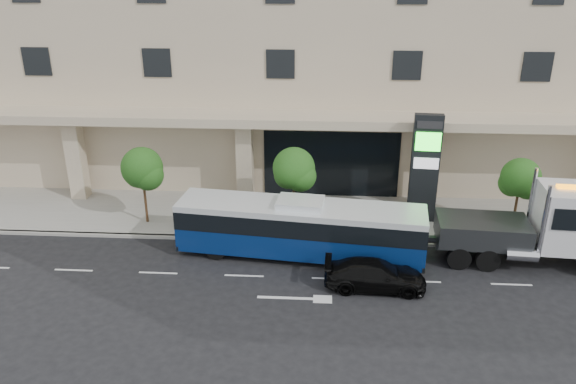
# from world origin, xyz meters

# --- Properties ---
(ground) EXTENTS (120.00, 120.00, 0.00)m
(ground) POSITION_xyz_m (0.00, 0.00, 0.00)
(ground) COLOR black
(ground) RESTS_ON ground
(sidewalk) EXTENTS (120.00, 6.00, 0.15)m
(sidewalk) POSITION_xyz_m (0.00, 5.00, 0.07)
(sidewalk) COLOR gray
(sidewalk) RESTS_ON ground
(curb) EXTENTS (120.00, 0.30, 0.15)m
(curb) POSITION_xyz_m (0.00, 2.00, 0.07)
(curb) COLOR gray
(curb) RESTS_ON ground
(convention_center) EXTENTS (60.00, 17.60, 20.00)m
(convention_center) POSITION_xyz_m (-0.00, 15.42, 9.97)
(convention_center) COLOR tan
(convention_center) RESTS_ON ground
(tree_left) EXTENTS (2.27, 2.20, 4.22)m
(tree_left) POSITION_xyz_m (-9.97, 3.59, 3.11)
(tree_left) COLOR #422B19
(tree_left) RESTS_ON sidewalk
(tree_mid) EXTENTS (2.28, 2.20, 4.38)m
(tree_mid) POSITION_xyz_m (-1.97, 3.59, 3.26)
(tree_mid) COLOR #422B19
(tree_mid) RESTS_ON sidewalk
(tree_right) EXTENTS (2.10, 2.00, 4.04)m
(tree_right) POSITION_xyz_m (9.53, 3.59, 3.04)
(tree_right) COLOR #422B19
(tree_right) RESTS_ON sidewalk
(city_bus) EXTENTS (11.99, 3.83, 2.99)m
(city_bus) POSITION_xyz_m (-1.54, 0.55, 1.52)
(city_bus) COLOR black
(city_bus) RESTS_ON ground
(tow_truck) EXTENTS (9.69, 2.96, 4.40)m
(tow_truck) POSITION_xyz_m (9.62, 0.56, 1.81)
(tow_truck) COLOR #2D3033
(tow_truck) RESTS_ON ground
(black_sedan) EXTENTS (4.50, 1.96, 1.29)m
(black_sedan) POSITION_xyz_m (1.87, -2.12, 0.64)
(black_sedan) COLOR black
(black_sedan) RESTS_ON ground
(signage_pylon) EXTENTS (1.52, 0.66, 5.93)m
(signage_pylon) POSITION_xyz_m (4.89, 4.81, 3.16)
(signage_pylon) COLOR black
(signage_pylon) RESTS_ON sidewalk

